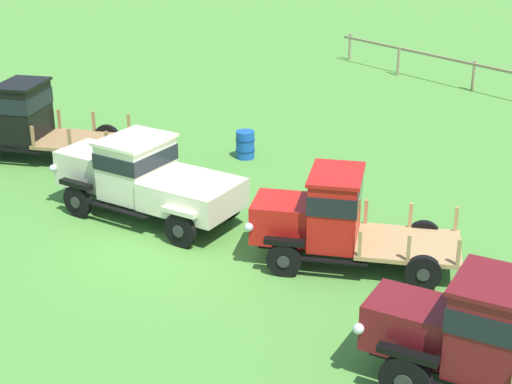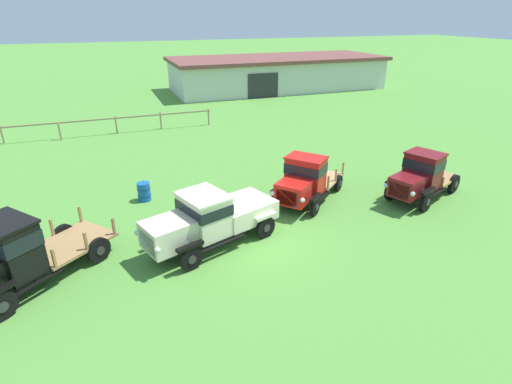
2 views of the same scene
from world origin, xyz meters
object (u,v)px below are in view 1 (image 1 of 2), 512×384
at_px(vintage_truck_midrow_center, 330,216).
at_px(vintage_truck_far_side, 476,335).
at_px(vintage_truck_second_in_line, 144,176).
at_px(vintage_truck_foreground_near, 21,119).
at_px(oil_drum_beside_row, 245,145).

distance_m(vintage_truck_midrow_center, vintage_truck_far_side, 5.26).
bearing_deg(vintage_truck_far_side, vintage_truck_second_in_line, -177.74).
bearing_deg(vintage_truck_midrow_center, vintage_truck_second_in_line, -158.29).
bearing_deg(vintage_truck_second_in_line, vintage_truck_foreground_near, -175.32).
xyz_separation_m(vintage_truck_foreground_near, vintage_truck_second_in_line, (6.30, 0.52, -0.12)).
xyz_separation_m(vintage_truck_foreground_near, vintage_truck_far_side, (16.10, 0.90, -0.07)).
xyz_separation_m(vintage_truck_midrow_center, vintage_truck_far_side, (5.03, -1.51, 0.04)).
bearing_deg(vintage_truck_foreground_near, oil_drum_beside_row, 49.79).
relative_size(vintage_truck_foreground_near, vintage_truck_second_in_line, 0.95).
relative_size(vintage_truck_midrow_center, vintage_truck_far_side, 0.97).
distance_m(vintage_truck_second_in_line, oil_drum_beside_row, 5.12).
bearing_deg(vintage_truck_foreground_near, vintage_truck_far_side, 3.21).
bearing_deg(vintage_truck_far_side, vintage_truck_foreground_near, -176.79).
height_order(vintage_truck_second_in_line, vintage_truck_far_side, vintage_truck_far_side).
distance_m(vintage_truck_second_in_line, vintage_truck_midrow_center, 5.13).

